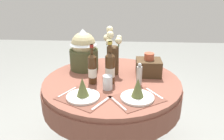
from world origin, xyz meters
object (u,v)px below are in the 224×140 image
(flower_vase, at_px, (113,54))
(place_setting_left, at_px, (83,92))
(tumbler_near_right, at_px, (108,82))
(dining_table, at_px, (112,94))
(wine_bottle_rear, at_px, (92,69))
(place_setting_right, at_px, (138,93))
(woven_basket_side_right, at_px, (149,67))
(pepper_mill, at_px, (139,75))
(wine_bottle_left, at_px, (110,68))
(gift_tub_back_left, at_px, (84,48))

(flower_vase, bearing_deg, place_setting_left, -112.05)
(tumbler_near_right, bearing_deg, dining_table, 82.55)
(dining_table, xyz_separation_m, wine_bottle_rear, (-0.15, -0.07, 0.26))
(wine_bottle_rear, relative_size, tumbler_near_right, 2.93)
(flower_vase, relative_size, tumbler_near_right, 3.79)
(dining_table, height_order, tumbler_near_right, tumbler_near_right)
(place_setting_right, distance_m, wine_bottle_rear, 0.44)
(place_setting_right, height_order, tumbler_near_right, place_setting_right)
(woven_basket_side_right, bearing_deg, flower_vase, 178.82)
(flower_vase, bearing_deg, woven_basket_side_right, -1.18)
(place_setting_left, distance_m, flower_vase, 0.52)
(woven_basket_side_right, bearing_deg, wine_bottle_rear, -156.85)
(flower_vase, xyz_separation_m, wine_bottle_rear, (-0.15, -0.21, -0.06))
(tumbler_near_right, height_order, woven_basket_side_right, woven_basket_side_right)
(place_setting_left, bearing_deg, pepper_mill, 31.22)
(place_setting_right, bearing_deg, wine_bottle_left, 129.68)
(wine_bottle_left, distance_m, woven_basket_side_right, 0.38)
(dining_table, distance_m, flower_vase, 0.35)
(place_setting_right, relative_size, tumbler_near_right, 3.82)
(dining_table, relative_size, tumbler_near_right, 10.58)
(dining_table, height_order, woven_basket_side_right, woven_basket_side_right)
(flower_vase, bearing_deg, place_setting_right, -66.07)
(tumbler_near_right, bearing_deg, woven_basket_side_right, 41.61)
(place_setting_left, xyz_separation_m, flower_vase, (0.19, 0.46, 0.14))
(dining_table, height_order, place_setting_left, place_setting_left)
(gift_tub_back_left, bearing_deg, woven_basket_side_right, -10.99)
(wine_bottle_rear, xyz_separation_m, pepper_mill, (0.38, -0.01, -0.04))
(tumbler_near_right, xyz_separation_m, woven_basket_side_right, (0.34, 0.30, 0.02))
(place_setting_right, height_order, wine_bottle_rear, wine_bottle_rear)
(dining_table, bearing_deg, tumbler_near_right, -97.45)
(wine_bottle_rear, distance_m, tumbler_near_right, 0.18)
(tumbler_near_right, height_order, pepper_mill, pepper_mill)
(place_setting_left, bearing_deg, woven_basket_side_right, 42.28)
(tumbler_near_right, bearing_deg, place_setting_left, -136.37)
(tumbler_near_right, distance_m, pepper_mill, 0.26)
(tumbler_near_right, distance_m, woven_basket_side_right, 0.45)
(wine_bottle_left, xyz_separation_m, wine_bottle_rear, (-0.14, -0.01, -0.01))
(pepper_mill, height_order, gift_tub_back_left, gift_tub_back_left)
(wine_bottle_left, height_order, tumbler_near_right, wine_bottle_left)
(place_setting_left, height_order, gift_tub_back_left, gift_tub_back_left)
(gift_tub_back_left, bearing_deg, wine_bottle_rear, -68.52)
(place_setting_left, bearing_deg, tumbler_near_right, 43.63)
(wine_bottle_rear, height_order, gift_tub_back_left, gift_tub_back_left)
(place_setting_left, height_order, flower_vase, flower_vase)
(wine_bottle_left, bearing_deg, place_setting_right, -50.32)
(pepper_mill, distance_m, gift_tub_back_left, 0.61)
(dining_table, bearing_deg, place_setting_right, -57.21)
(tumbler_near_right, relative_size, gift_tub_back_left, 0.29)
(dining_table, bearing_deg, wine_bottle_left, -100.63)
(wine_bottle_left, distance_m, pepper_mill, 0.24)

